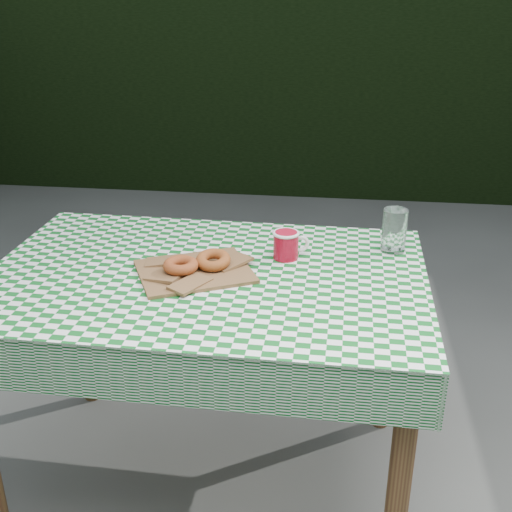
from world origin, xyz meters
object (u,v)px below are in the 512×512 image
(coffee_mug, at_px, (286,245))
(drinking_glass, at_px, (394,230))
(paper_bag, at_px, (195,271))
(table, at_px, (210,382))

(coffee_mug, distance_m, drinking_glass, 0.34)
(coffee_mug, bearing_deg, drinking_glass, -3.00)
(coffee_mug, bearing_deg, paper_bag, -170.33)
(table, height_order, coffee_mug, coffee_mug)
(table, distance_m, paper_bag, 0.39)
(paper_bag, bearing_deg, coffee_mug, 29.28)
(coffee_mug, relative_size, drinking_glass, 1.11)
(coffee_mug, height_order, drinking_glass, drinking_glass)
(paper_bag, height_order, coffee_mug, coffee_mug)
(paper_bag, bearing_deg, table, 10.26)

